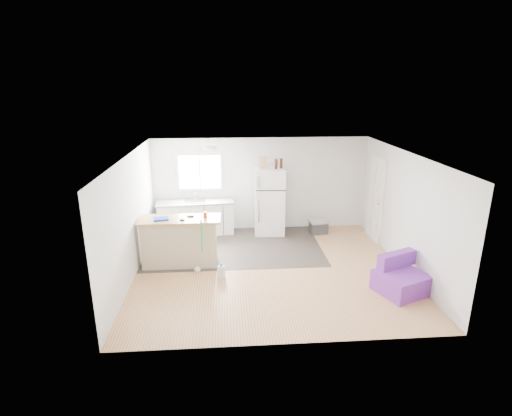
{
  "coord_description": "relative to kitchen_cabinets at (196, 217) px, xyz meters",
  "views": [
    {
      "loc": [
        -0.88,
        -7.5,
        3.72
      ],
      "look_at": [
        -0.26,
        0.7,
        1.12
      ],
      "focal_mm": 28.0,
      "sensor_mm": 36.0,
      "label": 1
    }
  ],
  "objects": [
    {
      "name": "red_cup",
      "position": [
        0.34,
        -1.78,
        0.65
      ],
      "size": [
        0.08,
        0.08,
        0.12
      ],
      "primitive_type": "cylinder",
      "rotation": [
        0.0,
        0.0,
        0.02
      ],
      "color": "red",
      "rests_on": "peninsula"
    },
    {
      "name": "window",
      "position": [
        0.13,
        0.29,
        1.11
      ],
      "size": [
        1.18,
        0.06,
        0.98
      ],
      "color": "white",
      "rests_on": "back_wall"
    },
    {
      "name": "peninsula",
      "position": [
        -0.21,
        -1.81,
        0.09
      ],
      "size": [
        1.68,
        0.65,
        1.03
      ],
      "rotation": [
        0.0,
        0.0,
        -0.0
      ],
      "color": "#C3B38C",
      "rests_on": "floor"
    },
    {
      "name": "interior_door",
      "position": [
        4.4,
        -0.65,
        0.58
      ],
      "size": [
        0.11,
        0.92,
        2.1
      ],
      "color": "white",
      "rests_on": "right_wall"
    },
    {
      "name": "cleaner_jug",
      "position": [
        0.66,
        -2.51,
        -0.3
      ],
      "size": [
        0.17,
        0.14,
        0.31
      ],
      "rotation": [
        0.0,
        0.0,
        -0.39
      ],
      "color": "silver",
      "rests_on": "floor"
    },
    {
      "name": "vinyl_zone",
      "position": [
        0.96,
        -0.95,
        -0.44
      ],
      "size": [
        4.05,
        2.5,
        0.0
      ],
      "primitive_type": "cube",
      "color": "#2D2521",
      "rests_on": "floor"
    },
    {
      "name": "tool_b",
      "position": [
        -0.12,
        -1.94,
        0.61
      ],
      "size": [
        0.11,
        0.06,
        0.03
      ],
      "primitive_type": "cube",
      "rotation": [
        0.0,
        0.0,
        -0.2
      ],
      "color": "black",
      "rests_on": "peninsula"
    },
    {
      "name": "tool_a",
      "position": [
        0.03,
        -1.71,
        0.61
      ],
      "size": [
        0.14,
        0.06,
        0.03
      ],
      "primitive_type": "cube",
      "rotation": [
        0.0,
        0.0,
        -0.11
      ],
      "color": "black",
      "rests_on": "peninsula"
    },
    {
      "name": "room",
      "position": [
        1.68,
        -2.2,
        0.76
      ],
      "size": [
        5.51,
        5.01,
        2.41
      ],
      "color": "#986A40",
      "rests_on": "ground"
    },
    {
      "name": "purple_seat",
      "position": [
        3.97,
        -3.28,
        -0.19
      ],
      "size": [
        1.05,
        1.05,
        0.67
      ],
      "rotation": [
        0.0,
        0.0,
        0.39
      ],
      "color": "#6B2D94",
      "rests_on": "floor"
    },
    {
      "name": "bottle_right",
      "position": [
        2.16,
        -0.09,
        1.38
      ],
      "size": [
        0.09,
        0.09,
        0.25
      ],
      "primitive_type": "cylinder",
      "rotation": [
        0.0,
        0.0,
        -0.38
      ],
      "color": "#361309",
      "rests_on": "refrigerator"
    },
    {
      "name": "mop",
      "position": [
        0.2,
        -2.18,
        -0.2
      ],
      "size": [
        0.2,
        0.32,
        1.15
      ],
      "rotation": [
        0.0,
        0.0,
        0.07
      ],
      "color": "green",
      "rests_on": "floor"
    },
    {
      "name": "cooler",
      "position": [
        3.13,
        -0.23,
        -0.26
      ],
      "size": [
        0.5,
        0.37,
        0.35
      ],
      "rotation": [
        0.0,
        0.0,
        0.14
      ],
      "color": "#313134",
      "rests_on": "floor"
    },
    {
      "name": "blue_tray",
      "position": [
        -0.56,
        -1.85,
        0.61
      ],
      "size": [
        0.34,
        0.28,
        0.04
      ],
      "primitive_type": "cube",
      "rotation": [
        0.0,
        0.0,
        0.2
      ],
      "color": "#1333B8",
      "rests_on": "peninsula"
    },
    {
      "name": "ceiling_fixture",
      "position": [
        0.48,
        -1.0,
        1.92
      ],
      "size": [
        0.3,
        0.3,
        0.07
      ],
      "primitive_type": "cylinder",
      "color": "white",
      "rests_on": "ceiling"
    },
    {
      "name": "bottle_left",
      "position": [
        2.02,
        -0.14,
        1.38
      ],
      "size": [
        0.08,
        0.08,
        0.25
      ],
      "primitive_type": "cylinder",
      "rotation": [
        0.0,
        0.0,
        -0.16
      ],
      "color": "#361309",
      "rests_on": "refrigerator"
    },
    {
      "name": "cardboard_box",
      "position": [
        1.69,
        -0.11,
        1.4
      ],
      "size": [
        0.2,
        0.1,
        0.3
      ],
      "primitive_type": "cube",
      "rotation": [
        0.0,
        0.0,
        0.0
      ],
      "color": "tan",
      "rests_on": "refrigerator"
    },
    {
      "name": "kitchen_cabinets",
      "position": [
        0.0,
        0.0,
        0.0
      ],
      "size": [
        1.97,
        0.79,
        1.13
      ],
      "rotation": [
        0.0,
        0.0,
        0.1
      ],
      "color": "white",
      "rests_on": "floor"
    },
    {
      "name": "refrigerator",
      "position": [
        1.87,
        -0.07,
        0.41
      ],
      "size": [
        0.78,
        0.74,
        1.69
      ],
      "rotation": [
        0.0,
        0.0,
        -0.05
      ],
      "color": "white",
      "rests_on": "floor"
    }
  ]
}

